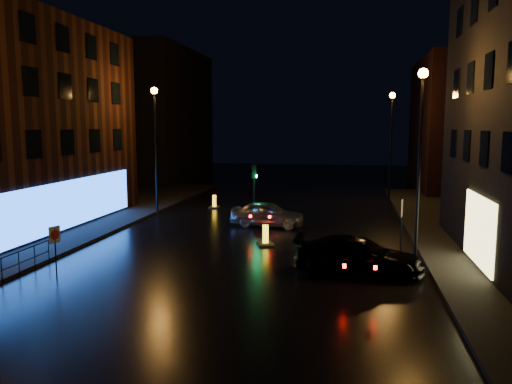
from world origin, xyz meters
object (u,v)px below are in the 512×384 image
silver_hatchback (268,214)px  dark_sedan (358,256)px  bollard_near (265,240)px  road_sign_left (55,239)px  bollard_far (214,205)px  traffic_signal (254,210)px  road_sign_right (402,212)px

silver_hatchback → dark_sedan: (5.09, -8.75, 0.00)m
bollard_near → road_sign_left: (-7.21, -6.71, 1.29)m
dark_sedan → bollard_far: 17.73m
silver_hatchback → bollard_near: silver_hatchback is taller
dark_sedan → traffic_signal: bearing=30.8°
traffic_signal → dark_sedan: traffic_signal is taller
traffic_signal → silver_hatchback: (1.28, -2.50, 0.24)m
bollard_near → road_sign_right: size_ratio=0.56×
dark_sedan → silver_hatchback: bearing=31.5°
silver_hatchback → bollard_near: bearing=-168.3°
road_sign_left → bollard_far: bearing=104.9°
dark_sedan → bollard_far: bearing=35.5°
silver_hatchback → road_sign_right: (7.18, -4.23, 1.05)m
silver_hatchback → bollard_near: size_ratio=3.23×
traffic_signal → dark_sedan: bearing=-60.5°
traffic_signal → dark_sedan: 12.93m
bollard_near → silver_hatchback: bearing=78.0°
silver_hatchback → bollard_far: (-4.87, 5.91, -0.53)m
silver_hatchback → road_sign_right: road_sign_right is taller
bollard_far → road_sign_right: (12.05, -10.13, 1.59)m
bollard_near → traffic_signal: bearing=85.2°
traffic_signal → bollard_far: bearing=136.5°
silver_hatchback → bollard_far: bearing=43.4°
bollard_near → road_sign_right: 6.74m
road_sign_right → silver_hatchback: bearing=-21.8°
traffic_signal → silver_hatchback: 2.81m
dark_sedan → road_sign_right: size_ratio=2.13×
bollard_near → road_sign_left: 9.94m
traffic_signal → silver_hatchback: size_ratio=0.80×
road_sign_right → bollard_near: bearing=12.0°
traffic_signal → silver_hatchback: bearing=-62.9°
silver_hatchback → road_sign_left: (-6.58, -11.32, 0.77)m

